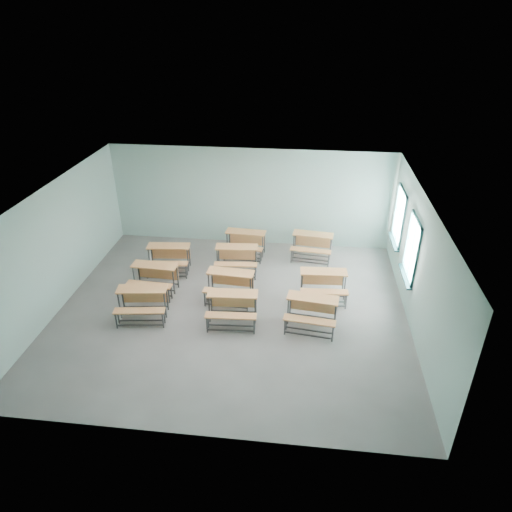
# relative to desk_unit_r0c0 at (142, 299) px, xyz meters

# --- Properties ---
(room) EXTENTS (9.04, 8.04, 3.24)m
(room) POSITION_rel_desk_unit_r0c0_xyz_m (2.27, 0.56, 1.07)
(room) COLOR gray
(room) RESTS_ON ground
(desk_unit_r0c0) EXTENTS (1.35, 0.99, 0.78)m
(desk_unit_r0c0) POSITION_rel_desk_unit_r0c0_xyz_m (0.00, 0.00, 0.00)
(desk_unit_r0c0) COLOR #CE854A
(desk_unit_r0c0) RESTS_ON ground
(desk_unit_r0c1) EXTENTS (1.29, 0.91, 0.78)m
(desk_unit_r0c1) POSITION_rel_desk_unit_r0c0_xyz_m (2.29, 0.06, 0.00)
(desk_unit_r0c1) COLOR #CE854A
(desk_unit_r0c1) RESTS_ON ground
(desk_unit_r0c2) EXTENTS (1.34, 0.98, 0.78)m
(desk_unit_r0c2) POSITION_rel_desk_unit_r0c0_xyz_m (4.25, 0.09, 0.00)
(desk_unit_r0c2) COLOR #CE854A
(desk_unit_r0c2) RESTS_ON ground
(desk_unit_r1c0) EXTENTS (1.29, 0.91, 0.78)m
(desk_unit_r1c0) POSITION_rel_desk_unit_r0c0_xyz_m (-0.07, 1.19, 0.00)
(desk_unit_r1c0) COLOR #CE854A
(desk_unit_r1c0) RESTS_ON ground
(desk_unit_r1c1) EXTENTS (1.30, 0.92, 0.78)m
(desk_unit_r1c1) POSITION_rel_desk_unit_r0c0_xyz_m (2.06, 1.07, 0.00)
(desk_unit_r1c1) COLOR #CE854A
(desk_unit_r1c1) RESTS_ON ground
(desk_unit_r1c2) EXTENTS (1.29, 0.91, 0.78)m
(desk_unit_r1c2) POSITION_rel_desk_unit_r0c0_xyz_m (4.55, 1.38, 0.00)
(desk_unit_r1c2) COLOR #CE854A
(desk_unit_r1c2) RESTS_ON ground
(desk_unit_r2c0) EXTENTS (1.32, 0.95, 0.78)m
(desk_unit_r2c0) POSITION_rel_desk_unit_r0c0_xyz_m (-0.00, 2.36, 0.00)
(desk_unit_r2c0) COLOR #CE854A
(desk_unit_r2c0) RESTS_ON ground
(desk_unit_r2c1) EXTENTS (1.30, 0.92, 0.78)m
(desk_unit_r2c1) POSITION_rel_desk_unit_r0c0_xyz_m (2.02, 2.53, 0.00)
(desk_unit_r2c1) COLOR #CE854A
(desk_unit_r2c1) RESTS_ON ground
(desk_unit_r3c1) EXTENTS (1.31, 0.93, 0.78)m
(desk_unit_r3c1) POSITION_rel_desk_unit_r0c0_xyz_m (2.13, 3.57, 0.00)
(desk_unit_r3c1) COLOR #CE854A
(desk_unit_r3c1) RESTS_ON ground
(desk_unit_r3c2) EXTENTS (1.34, 0.98, 0.78)m
(desk_unit_r3c2) POSITION_rel_desk_unit_r0c0_xyz_m (4.23, 3.65, 0.00)
(desk_unit_r3c2) COLOR #CE854A
(desk_unit_r3c2) RESTS_ON ground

